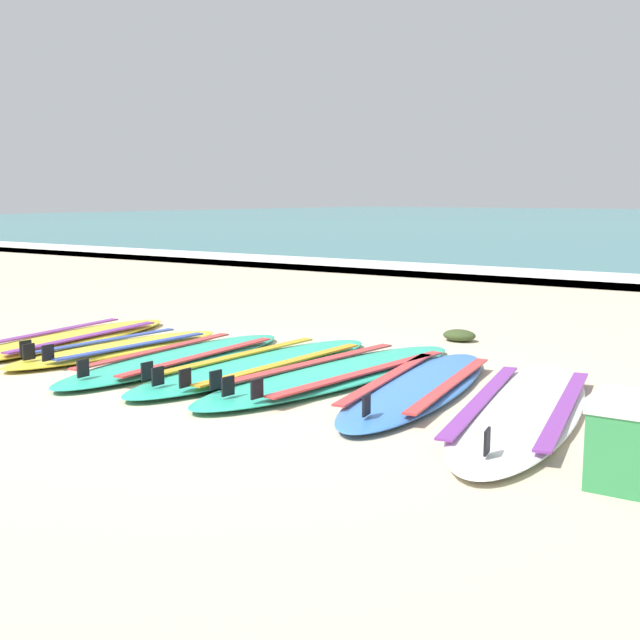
# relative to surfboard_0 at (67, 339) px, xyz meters

# --- Properties ---
(ground_plane) EXTENTS (80.00, 80.00, 0.00)m
(ground_plane) POSITION_rel_surfboard_0_xyz_m (2.03, -0.24, -0.04)
(ground_plane) COLOR beige
(wave_foam_strip) EXTENTS (80.00, 1.23, 0.11)m
(wave_foam_strip) POSITION_rel_surfboard_0_xyz_m (2.03, 6.87, 0.02)
(wave_foam_strip) COLOR white
(wave_foam_strip) RESTS_ON ground
(surfboard_0) EXTENTS (0.82, 2.32, 0.18)m
(surfboard_0) POSITION_rel_surfboard_0_xyz_m (0.00, 0.00, 0.00)
(surfboard_0) COLOR yellow
(surfboard_0) RESTS_ON ground
(surfboard_1) EXTENTS (0.61, 1.96, 0.18)m
(surfboard_1) POSITION_rel_surfboard_0_xyz_m (0.65, -0.04, 0.00)
(surfboard_1) COLOR yellow
(surfboard_1) RESTS_ON ground
(surfboard_2) EXTENTS (0.66, 2.27, 0.18)m
(surfboard_2) POSITION_rel_surfboard_0_xyz_m (1.29, -0.06, 0.00)
(surfboard_2) COLOR #2DB793
(surfboard_2) RESTS_ON ground
(surfboard_3) EXTENTS (0.69, 2.37, 0.18)m
(surfboard_3) POSITION_rel_surfboard_0_xyz_m (1.91, 0.08, 0.00)
(surfboard_3) COLOR #2DB793
(surfboard_3) RESTS_ON ground
(surfboard_4) EXTENTS (0.89, 2.49, 0.18)m
(surfboard_4) POSITION_rel_surfboard_0_xyz_m (2.48, 0.15, 0.00)
(surfboard_4) COLOR #2DB793
(surfboard_4) RESTS_ON ground
(surfboard_5) EXTENTS (0.88, 2.24, 0.18)m
(surfboard_5) POSITION_rel_surfboard_0_xyz_m (3.09, 0.13, 0.00)
(surfboard_5) COLOR #3875CC
(surfboard_5) RESTS_ON ground
(surfboard_6) EXTENTS (1.05, 2.49, 0.18)m
(surfboard_6) POSITION_rel_surfboard_0_xyz_m (3.79, -0.02, -0.00)
(surfboard_6) COLOR white
(surfboard_6) RESTS_ON ground
(seaweed_clump_near_shoreline) EXTENTS (0.27, 0.22, 0.10)m
(seaweed_clump_near_shoreline) POSITION_rel_surfboard_0_xyz_m (2.56, 1.87, 0.01)
(seaweed_clump_near_shoreline) COLOR #384723
(seaweed_clump_near_shoreline) RESTS_ON ground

